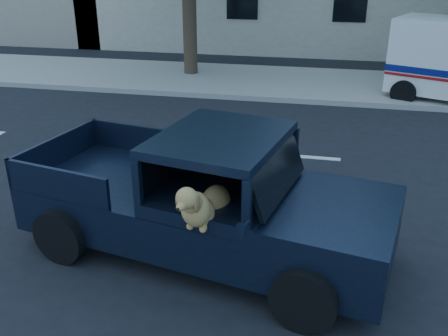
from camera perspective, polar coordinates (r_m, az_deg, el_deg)
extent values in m
plane|color=black|center=(7.21, 6.85, -8.85)|extent=(120.00, 120.00, 0.00)
cube|color=gray|center=(15.75, 10.18, 9.42)|extent=(60.00, 4.00, 0.15)
cylinder|color=#332619|center=(16.37, -3.99, 17.83)|extent=(0.44, 0.44, 4.40)
cube|color=black|center=(6.76, -2.21, -5.17)|extent=(5.19, 2.84, 0.62)
cube|color=black|center=(6.11, 12.75, -5.03)|extent=(1.77, 2.14, 0.15)
cube|color=black|center=(6.21, -0.40, 3.37)|extent=(1.80, 2.07, 0.11)
cube|color=black|center=(6.09, 6.21, -0.57)|extent=(0.56, 1.64, 0.53)
cube|color=black|center=(6.18, -0.37, -6.22)|extent=(0.61, 0.61, 0.36)
cube|color=black|center=(5.17, 1.98, -7.13)|extent=(0.10, 0.07, 0.15)
cube|color=#9E0F0F|center=(14.03, 24.24, 9.07)|extent=(3.02, 1.28, 0.07)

